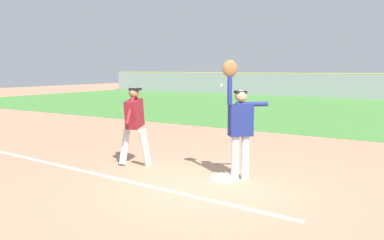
% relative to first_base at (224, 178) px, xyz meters
% --- Properties ---
extents(ground_plane, '(74.96, 74.96, 0.00)m').
position_rel_first_base_xyz_m(ground_plane, '(-0.04, -0.61, -0.04)').
color(ground_plane, tan).
extents(outfield_grass, '(48.92, 17.50, 0.01)m').
position_rel_first_base_xyz_m(outfield_grass, '(-0.04, 14.74, -0.04)').
color(outfield_grass, '#478438').
rests_on(outfield_grass, ground_plane).
extents(chalk_foul_line, '(11.98, 0.92, 0.01)m').
position_rel_first_base_xyz_m(chalk_foul_line, '(-4.00, -0.90, -0.04)').
color(chalk_foul_line, white).
rests_on(chalk_foul_line, ground_plane).
extents(first_base, '(0.39, 0.39, 0.08)m').
position_rel_first_base_xyz_m(first_base, '(0.00, 0.00, 0.00)').
color(first_base, white).
rests_on(first_base, ground_plane).
extents(fielder, '(0.73, 0.69, 2.28)m').
position_rel_first_base_xyz_m(fielder, '(0.22, 0.21, 1.08)').
color(fielder, silver).
rests_on(fielder, ground_plane).
extents(runner, '(0.85, 0.83, 1.72)m').
position_rel_first_base_xyz_m(runner, '(-2.19, -0.03, 0.96)').
color(runner, white).
rests_on(runner, ground_plane).
extents(baseball, '(0.07, 0.07, 0.07)m').
position_rel_first_base_xyz_m(baseball, '(-0.26, 0.36, 1.74)').
color(baseball, white).
extents(parked_car_red, '(4.51, 2.33, 1.25)m').
position_rel_first_base_xyz_m(parked_car_red, '(-5.19, 26.39, 0.63)').
color(parked_car_red, '#B21E1E').
rests_on(parked_car_red, ground_plane).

